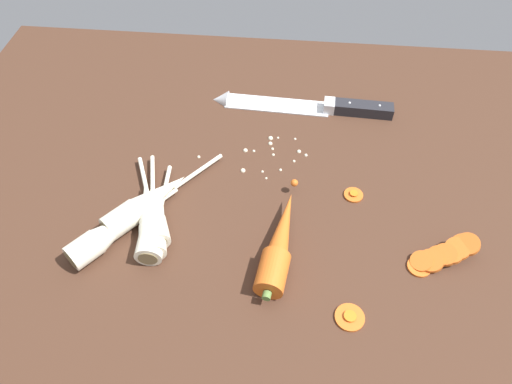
% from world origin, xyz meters
% --- Properties ---
extents(ground_plane, '(1.20, 0.90, 0.04)m').
position_xyz_m(ground_plane, '(0.00, 0.00, -0.02)').
color(ground_plane, '#42281C').
extents(chefs_knife, '(0.35, 0.05, 0.04)m').
position_xyz_m(chefs_knife, '(0.06, 0.21, 0.01)').
color(chefs_knife, silver).
rests_on(chefs_knife, ground_plane).
extents(whole_carrot, '(0.06, 0.22, 0.04)m').
position_xyz_m(whole_carrot, '(0.04, -0.12, 0.02)').
color(whole_carrot, '#D6601E').
rests_on(whole_carrot, ground_plane).
extents(parsnip_front, '(0.10, 0.18, 0.04)m').
position_xyz_m(parsnip_front, '(-0.16, -0.08, 0.02)').
color(parsnip_front, silver).
rests_on(parsnip_front, ground_plane).
extents(parsnip_mid_left, '(0.07, 0.21, 0.04)m').
position_xyz_m(parsnip_mid_left, '(-0.15, -0.09, 0.02)').
color(parsnip_mid_left, silver).
rests_on(parsnip_mid_left, ground_plane).
extents(parsnip_mid_right, '(0.16, 0.19, 0.04)m').
position_xyz_m(parsnip_mid_right, '(-0.17, -0.06, 0.02)').
color(parsnip_mid_right, silver).
rests_on(parsnip_mid_right, ground_plane).
extents(parsnip_back, '(0.05, 0.19, 0.04)m').
position_xyz_m(parsnip_back, '(-0.14, -0.10, 0.02)').
color(parsnip_back, silver).
rests_on(parsnip_back, ground_plane).
extents(parsnip_outer, '(0.14, 0.17, 0.04)m').
position_xyz_m(parsnip_outer, '(-0.21, -0.13, 0.02)').
color(parsnip_outer, silver).
rests_on(parsnip_outer, ground_plane).
extents(carrot_slice_stack, '(0.10, 0.07, 0.04)m').
position_xyz_m(carrot_slice_stack, '(0.28, -0.11, 0.01)').
color(carrot_slice_stack, '#D6601E').
rests_on(carrot_slice_stack, ground_plane).
extents(carrot_slice_stray_near, '(0.04, 0.04, 0.01)m').
position_xyz_m(carrot_slice_stray_near, '(0.14, -0.22, 0.00)').
color(carrot_slice_stray_near, '#D6601E').
rests_on(carrot_slice_stray_near, ground_plane).
extents(carrot_slice_stray_mid, '(0.03, 0.03, 0.01)m').
position_xyz_m(carrot_slice_stray_mid, '(0.16, -0.00, 0.00)').
color(carrot_slice_stray_mid, '#D6601E').
rests_on(carrot_slice_stray_mid, ground_plane).
extents(mince_crumbs, '(0.19, 0.11, 0.01)m').
position_xyz_m(mince_crumbs, '(0.01, 0.08, 0.00)').
color(mince_crumbs, beige).
rests_on(mince_crumbs, ground_plane).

